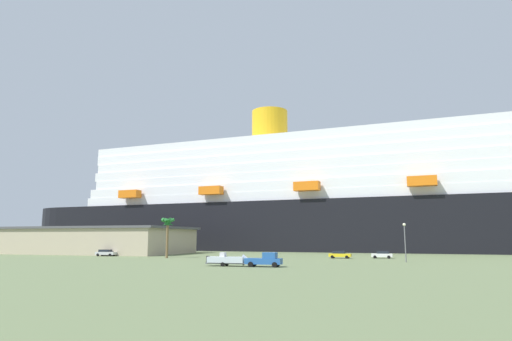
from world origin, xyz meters
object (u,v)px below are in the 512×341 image
at_px(palm_tree, 168,226).
at_px(parked_car_yellow_taxi, 340,254).
at_px(parked_car_silver_sedan, 106,253).
at_px(parked_car_white_van, 382,254).
at_px(small_boat_on_trailer, 230,260).
at_px(street_lamp, 405,236).
at_px(cruise_ship, 376,203).
at_px(pickup_truck, 265,260).

relative_size(palm_tree, parked_car_yellow_taxi, 1.82).
bearing_deg(parked_car_yellow_taxi, parked_car_silver_sedan, -176.46).
distance_m(palm_tree, parked_car_yellow_taxi, 38.55).
relative_size(parked_car_silver_sedan, parked_car_white_van, 1.10).
bearing_deg(small_boat_on_trailer, parked_car_silver_sedan, 146.01).
bearing_deg(small_boat_on_trailer, street_lamp, 35.40).
bearing_deg(parked_car_silver_sedan, parked_car_white_van, 4.97).
relative_size(cruise_ship, parked_car_white_van, 63.74).
height_order(cruise_ship, pickup_truck, cruise_ship).
bearing_deg(parked_car_white_van, street_lamp, -74.31).
distance_m(street_lamp, parked_car_silver_sedan, 69.55).
height_order(palm_tree, parked_car_white_van, palm_tree).
relative_size(palm_tree, parked_car_white_van, 1.97).
bearing_deg(parked_car_silver_sedan, small_boat_on_trailer, -33.99).
bearing_deg(parked_car_white_van, cruise_ship, 90.84).
relative_size(pickup_truck, parked_car_yellow_taxi, 1.15).
distance_m(small_boat_on_trailer, parked_car_yellow_taxi, 34.64).
height_order(pickup_truck, parked_car_yellow_taxi, pickup_truck).
distance_m(cruise_ship, street_lamp, 66.77).
bearing_deg(cruise_ship, parked_car_white_van, -89.16).
relative_size(palm_tree, parked_car_silver_sedan, 1.79).
bearing_deg(palm_tree, street_lamp, -4.03).
height_order(small_boat_on_trailer, parked_car_white_van, small_boat_on_trailer).
bearing_deg(cruise_ship, palm_tree, -126.06).
relative_size(street_lamp, parked_car_yellow_taxi, 1.46).
bearing_deg(parked_car_yellow_taxi, street_lamp, -43.12).
bearing_deg(parked_car_silver_sedan, street_lamp, -7.14).
relative_size(pickup_truck, small_boat_on_trailer, 0.68).
distance_m(cruise_ship, palm_tree, 77.33).
bearing_deg(street_lamp, parked_car_yellow_taxi, 136.88).
height_order(pickup_truck, street_lamp, street_lamp).
bearing_deg(small_boat_on_trailer, parked_car_yellow_taxi, 65.44).
xyz_separation_m(street_lamp, parked_car_yellow_taxi, (-12.91, 12.09, -3.87)).
bearing_deg(parked_car_white_van, palm_tree, -166.84).
relative_size(cruise_ship, street_lamp, 40.39).
xyz_separation_m(small_boat_on_trailer, street_lamp, (27.31, 19.41, 3.74)).
xyz_separation_m(pickup_truck, parked_car_white_van, (17.66, 33.73, -0.21)).
xyz_separation_m(small_boat_on_trailer, parked_car_yellow_taxi, (14.40, 31.50, -0.13)).
bearing_deg(small_boat_on_trailer, parked_car_white_van, 55.33).
bearing_deg(parked_car_white_van, parked_car_yellow_taxi, -166.22).
bearing_deg(street_lamp, parked_car_silver_sedan, 172.86).
height_order(small_boat_on_trailer, palm_tree, palm_tree).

